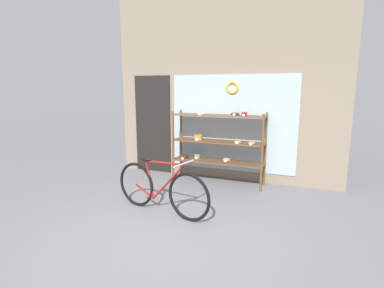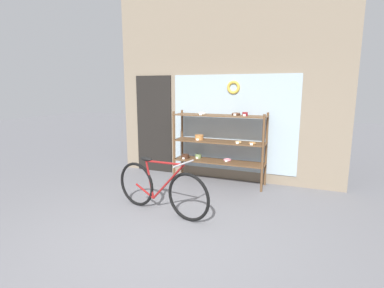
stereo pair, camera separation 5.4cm
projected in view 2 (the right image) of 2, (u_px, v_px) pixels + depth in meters
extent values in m
plane|color=slate|center=(156.00, 240.00, 3.67)|extent=(30.00, 30.00, 0.00)
cube|color=gray|center=(224.00, 86.00, 5.90)|extent=(4.63, 0.08, 3.75)
cube|color=#A3B7C1|center=(233.00, 123.00, 5.91)|extent=(2.50, 0.02, 1.90)
cube|color=black|center=(154.00, 124.00, 6.59)|extent=(0.84, 0.03, 2.10)
torus|color=gold|center=(233.00, 87.00, 5.77)|extent=(0.26, 0.06, 0.26)
cylinder|color=brown|center=(174.00, 147.00, 5.92)|extent=(0.04, 0.04, 1.40)
cylinder|color=brown|center=(263.00, 154.00, 5.27)|extent=(0.04, 0.04, 1.40)
cylinder|color=brown|center=(182.00, 143.00, 6.28)|extent=(0.04, 0.04, 1.40)
cylinder|color=brown|center=(266.00, 150.00, 5.63)|extent=(0.04, 0.04, 1.40)
cube|color=brown|center=(219.00, 161.00, 5.83)|extent=(1.78, 0.44, 0.02)
cube|color=brown|center=(219.00, 142.00, 5.75)|extent=(1.78, 0.44, 0.02)
cube|color=brown|center=(219.00, 115.00, 5.66)|extent=(1.78, 0.44, 0.02)
torus|color=#4C2D1E|center=(236.00, 114.00, 5.62)|extent=(0.16, 0.16, 0.04)
cube|color=white|center=(235.00, 115.00, 5.54)|extent=(0.05, 0.00, 0.04)
torus|color=tan|center=(238.00, 142.00, 5.55)|extent=(0.12, 0.12, 0.03)
cube|color=white|center=(237.00, 143.00, 5.48)|extent=(0.05, 0.00, 0.04)
torus|color=beige|center=(202.00, 114.00, 5.69)|extent=(0.15, 0.15, 0.05)
cube|color=white|center=(201.00, 114.00, 5.62)|extent=(0.05, 0.00, 0.04)
cylinder|color=#7A995B|center=(198.00, 156.00, 6.08)|extent=(0.12, 0.12, 0.07)
cube|color=white|center=(197.00, 158.00, 6.02)|extent=(0.05, 0.00, 0.04)
torus|color=pink|center=(227.00, 160.00, 5.84)|extent=(0.16, 0.16, 0.04)
cube|color=white|center=(226.00, 161.00, 5.76)|extent=(0.05, 0.00, 0.04)
cylinder|color=#422619|center=(185.00, 156.00, 6.04)|extent=(0.16, 0.16, 0.08)
cube|color=white|center=(183.00, 158.00, 5.97)|extent=(0.05, 0.00, 0.04)
cylinder|color=maroon|center=(245.00, 114.00, 5.48)|extent=(0.10, 0.10, 0.07)
cube|color=white|center=(244.00, 115.00, 5.43)|extent=(0.05, 0.00, 0.04)
torus|color=#B27A42|center=(252.00, 143.00, 5.41)|extent=(0.13, 0.13, 0.04)
cube|color=white|center=(251.00, 144.00, 5.34)|extent=(0.05, 0.00, 0.04)
cylinder|color=#C67F42|center=(199.00, 137.00, 5.91)|extent=(0.17, 0.17, 0.10)
cube|color=white|center=(197.00, 139.00, 5.83)|extent=(0.05, 0.00, 0.04)
torus|color=black|center=(136.00, 184.00, 4.71)|extent=(0.69, 0.19, 0.70)
torus|color=black|center=(188.00, 197.00, 4.16)|extent=(0.69, 0.19, 0.70)
cylinder|color=maroon|center=(168.00, 182.00, 4.33)|extent=(0.59, 0.16, 0.63)
cylinder|color=maroon|center=(164.00, 163.00, 4.31)|extent=(0.69, 0.18, 0.07)
cylinder|color=maroon|center=(150.00, 180.00, 4.53)|extent=(0.16, 0.06, 0.57)
cylinder|color=maroon|center=(145.00, 191.00, 4.63)|extent=(0.36, 0.11, 0.19)
ellipsoid|color=black|center=(146.00, 159.00, 4.51)|extent=(0.23, 0.13, 0.06)
cylinder|color=#B2B2B7|center=(184.00, 164.00, 4.11)|extent=(0.12, 0.45, 0.02)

